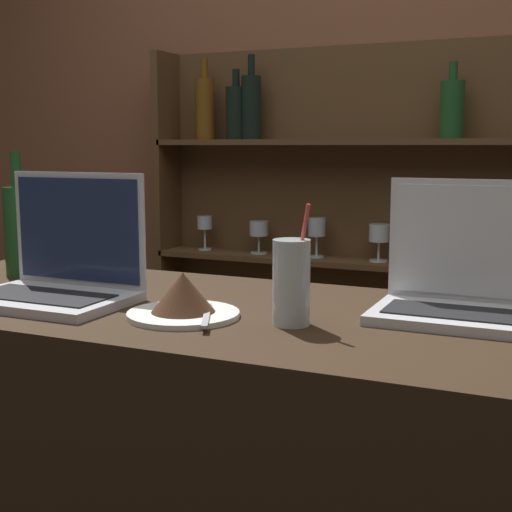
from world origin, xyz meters
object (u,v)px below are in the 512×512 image
object	(u,v)px
water_glass	(291,282)
laptop_near	(59,271)
laptop_far	(471,286)
cake_plate	(183,299)
wine_bottle_green	(19,229)

from	to	relation	value
water_glass	laptop_near	bearing A→B (deg)	-179.67
laptop_far	water_glass	bearing A→B (deg)	-146.97
water_glass	cake_plate	bearing A→B (deg)	-171.87
cake_plate	water_glass	bearing A→B (deg)	8.13
water_glass	wine_bottle_green	size ratio (longest dim) A/B	0.72
laptop_far	water_glass	world-z (taller)	laptop_far
laptop_near	wine_bottle_green	bearing A→B (deg)	145.98
cake_plate	water_glass	distance (m)	0.21
laptop_near	laptop_far	world-z (taller)	laptop_near
water_glass	wine_bottle_green	world-z (taller)	wine_bottle_green
laptop_near	water_glass	world-z (taller)	laptop_near
water_glass	wine_bottle_green	bearing A→B (deg)	167.29
laptop_near	cake_plate	size ratio (longest dim) A/B	1.58
cake_plate	water_glass	world-z (taller)	water_glass
laptop_far	laptop_near	bearing A→B (deg)	-166.78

